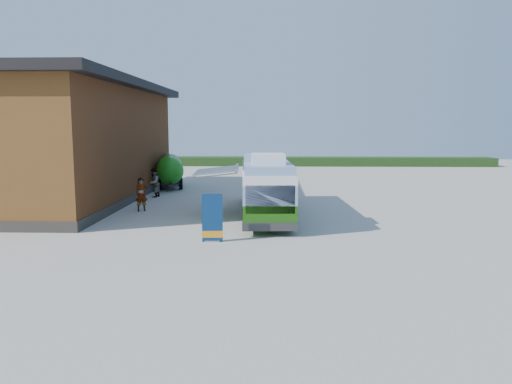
{
  "coord_description": "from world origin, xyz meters",
  "views": [
    {
      "loc": [
        2.16,
        -21.34,
        4.7
      ],
      "look_at": [
        1.32,
        3.47,
        1.4
      ],
      "focal_mm": 35.0,
      "sensor_mm": 36.0,
      "label": 1
    }
  ],
  "objects_px": {
    "slurry_tanker": "(170,169)",
    "person_b": "(154,183)",
    "person_a": "(141,195)",
    "bus": "(265,184)",
    "banner": "(212,222)",
    "picnic_table": "(281,204)"
  },
  "relations": [
    {
      "from": "person_a",
      "to": "picnic_table",
      "type": "bearing_deg",
      "value": -37.93
    },
    {
      "from": "banner",
      "to": "person_b",
      "type": "relative_size",
      "value": 1.03
    },
    {
      "from": "picnic_table",
      "to": "slurry_tanker",
      "type": "bearing_deg",
      "value": 147.93
    },
    {
      "from": "bus",
      "to": "banner",
      "type": "bearing_deg",
      "value": -111.03
    },
    {
      "from": "bus",
      "to": "banner",
      "type": "xyz_separation_m",
      "value": [
        -2.03,
        -6.35,
        -0.83
      ]
    },
    {
      "from": "person_b",
      "to": "picnic_table",
      "type": "bearing_deg",
      "value": 63.23
    },
    {
      "from": "person_a",
      "to": "person_b",
      "type": "xyz_separation_m",
      "value": [
        -0.59,
        5.41,
        0.03
      ]
    },
    {
      "from": "slurry_tanker",
      "to": "person_b",
      "type": "bearing_deg",
      "value": -101.76
    },
    {
      "from": "bus",
      "to": "picnic_table",
      "type": "xyz_separation_m",
      "value": [
        0.86,
        -0.34,
        -1.02
      ]
    },
    {
      "from": "slurry_tanker",
      "to": "person_a",
      "type": "bearing_deg",
      "value": -98.6
    },
    {
      "from": "picnic_table",
      "to": "person_a",
      "type": "xyz_separation_m",
      "value": [
        -7.71,
        1.27,
        0.3
      ]
    },
    {
      "from": "picnic_table",
      "to": "person_b",
      "type": "xyz_separation_m",
      "value": [
        -8.3,
        6.67,
        0.33
      ]
    },
    {
      "from": "bus",
      "to": "banner",
      "type": "distance_m",
      "value": 6.72
    },
    {
      "from": "picnic_table",
      "to": "person_b",
      "type": "distance_m",
      "value": 10.66
    },
    {
      "from": "person_b",
      "to": "slurry_tanker",
      "type": "bearing_deg",
      "value": -167.95
    },
    {
      "from": "person_a",
      "to": "person_b",
      "type": "relative_size",
      "value": 0.96
    },
    {
      "from": "bus",
      "to": "person_a",
      "type": "distance_m",
      "value": 6.95
    },
    {
      "from": "person_b",
      "to": "person_a",
      "type": "bearing_deg",
      "value": 18.24
    },
    {
      "from": "bus",
      "to": "banner",
      "type": "relative_size",
      "value": 5.71
    },
    {
      "from": "person_a",
      "to": "slurry_tanker",
      "type": "xyz_separation_m",
      "value": [
        -0.59,
        10.61,
        0.5
      ]
    },
    {
      "from": "bus",
      "to": "person_a",
      "type": "height_order",
      "value": "bus"
    },
    {
      "from": "picnic_table",
      "to": "person_b",
      "type": "height_order",
      "value": "person_b"
    }
  ]
}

